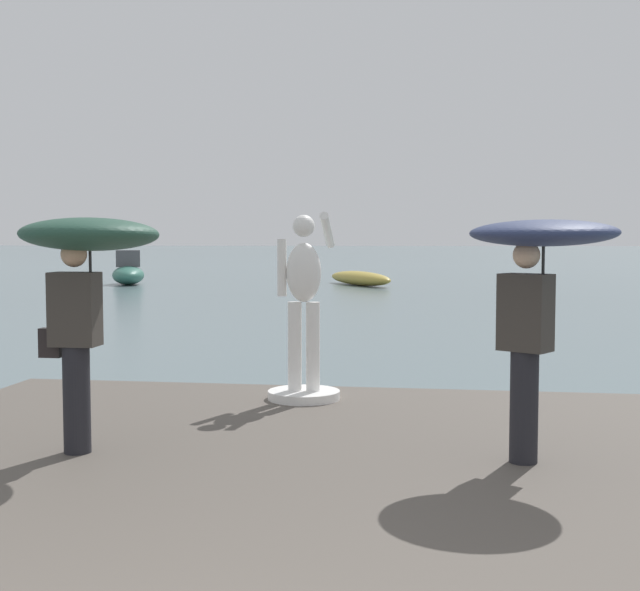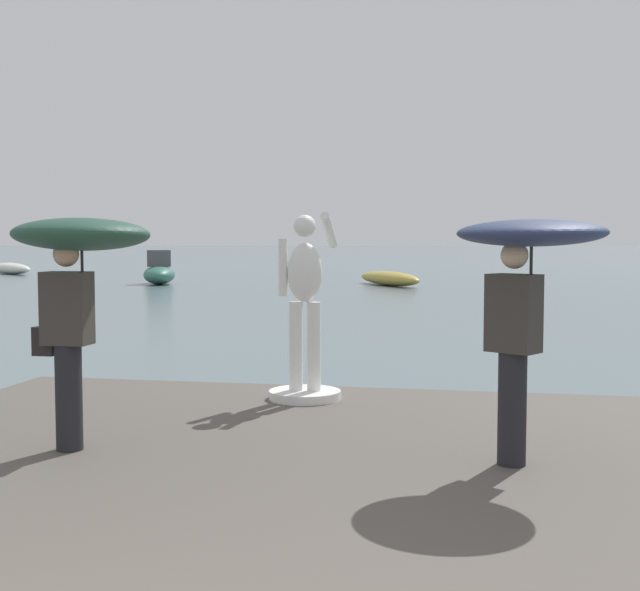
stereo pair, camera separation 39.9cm
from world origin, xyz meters
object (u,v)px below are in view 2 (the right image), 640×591
Objects in this scene: onlooker_left at (78,261)px; boat_mid at (159,272)px; onlooker_right at (526,266)px; boat_leftward at (10,268)px; boat_far at (389,278)px; statue_white_figure at (305,322)px.

boat_mid is (-11.67, 31.21, -1.41)m from onlooker_left.
onlooker_left is 1.01× the size of onlooker_right.
boat_mid is 0.72× the size of boat_leftward.
boat_leftward is at bearing 161.15° from boat_far.
boat_leftward is at bearing 124.71° from statue_white_figure.
boat_mid is (-13.04, 28.69, -0.69)m from statue_white_figure.
onlooker_left is 47.28m from boat_leftward.
boat_leftward is (-23.84, 8.14, 0.01)m from boat_far.
statue_white_figure is 1.07× the size of onlooker_right.
statue_white_figure reaches higher than boat_far.
onlooker_left reaches higher than boat_far.
onlooker_left is 3.59m from onlooker_right.
onlooker_right is 0.38× the size of boat_leftward.
boat_mid is at bearing 110.50° from onlooker_left.
onlooker_left reaches higher than boat_leftward.
statue_white_figure reaches higher than onlooker_left.
boat_mid is at bearing 116.17° from onlooker_right.
boat_mid is 10.79m from boat_far.
boat_mid reaches higher than boat_far.
statue_white_figure is 0.41× the size of boat_leftward.
onlooker_left is at bearing -58.40° from boat_leftward.
onlooker_right is 0.36× the size of boat_far.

